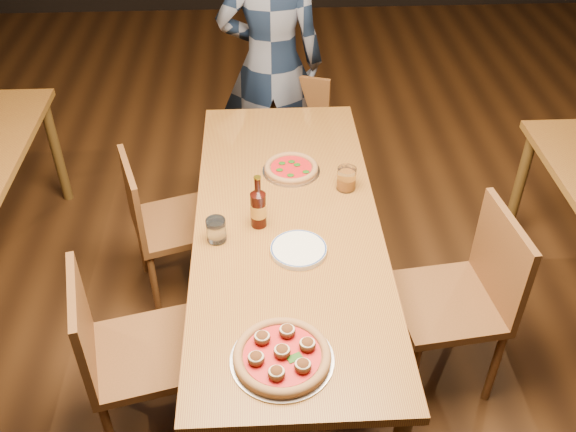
{
  "coord_description": "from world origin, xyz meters",
  "views": [
    {
      "loc": [
        -0.11,
        -2.15,
        2.5
      ],
      "look_at": [
        0.0,
        -0.05,
        0.82
      ],
      "focal_mm": 40.0,
      "sensor_mm": 36.0,
      "label": 1
    }
  ],
  "objects_px": {
    "beer_bottle": "(258,209)",
    "pizza_margherita": "(291,168)",
    "chair_end": "(290,147)",
    "pizza_meatball": "(282,355)",
    "table_main": "(287,234)",
    "chair_main_e": "(447,302)",
    "water_glass": "(216,230)",
    "plate_stack": "(299,250)",
    "diner": "(271,65)",
    "chair_main_nw": "(143,353)",
    "chair_main_sw": "(175,222)",
    "amber_glass": "(346,179)"
  },
  "relations": [
    {
      "from": "water_glass",
      "to": "pizza_margherita",
      "type": "bearing_deg",
      "value": 55.21
    },
    {
      "from": "diner",
      "to": "chair_main_sw",
      "type": "bearing_deg",
      "value": 62.03
    },
    {
      "from": "beer_bottle",
      "to": "table_main",
      "type": "bearing_deg",
      "value": 7.52
    },
    {
      "from": "water_glass",
      "to": "diner",
      "type": "distance_m",
      "value": 1.47
    },
    {
      "from": "chair_end",
      "to": "pizza_meatball",
      "type": "height_order",
      "value": "chair_end"
    },
    {
      "from": "chair_main_sw",
      "to": "chair_main_e",
      "type": "height_order",
      "value": "chair_main_e"
    },
    {
      "from": "chair_main_nw",
      "to": "chair_main_sw",
      "type": "height_order",
      "value": "chair_main_nw"
    },
    {
      "from": "pizza_margherita",
      "to": "diner",
      "type": "xyz_separation_m",
      "value": [
        -0.06,
        0.95,
        0.08
      ]
    },
    {
      "from": "chair_main_e",
      "to": "chair_end",
      "type": "xyz_separation_m",
      "value": [
        -0.61,
        1.37,
        -0.05
      ]
    },
    {
      "from": "chair_main_nw",
      "to": "chair_main_sw",
      "type": "distance_m",
      "value": 0.86
    },
    {
      "from": "chair_main_e",
      "to": "diner",
      "type": "distance_m",
      "value": 1.77
    },
    {
      "from": "diner",
      "to": "pizza_meatball",
      "type": "bearing_deg",
      "value": 91.04
    },
    {
      "from": "beer_bottle",
      "to": "pizza_margherita",
      "type": "bearing_deg",
      "value": 67.98
    },
    {
      "from": "pizza_meatball",
      "to": "plate_stack",
      "type": "relative_size",
      "value": 1.55
    },
    {
      "from": "chair_end",
      "to": "chair_main_e",
      "type": "bearing_deg",
      "value": -47.33
    },
    {
      "from": "chair_main_sw",
      "to": "plate_stack",
      "type": "distance_m",
      "value": 0.91
    },
    {
      "from": "chair_main_nw",
      "to": "beer_bottle",
      "type": "bearing_deg",
      "value": -61.69
    },
    {
      "from": "chair_main_e",
      "to": "plate_stack",
      "type": "bearing_deg",
      "value": -100.94
    },
    {
      "from": "amber_glass",
      "to": "diner",
      "type": "relative_size",
      "value": 0.06
    },
    {
      "from": "beer_bottle",
      "to": "diner",
      "type": "xyz_separation_m",
      "value": [
        0.1,
        1.35,
        0.01
      ]
    },
    {
      "from": "chair_end",
      "to": "water_glass",
      "type": "xyz_separation_m",
      "value": [
        -0.37,
        -1.23,
        0.38
      ]
    },
    {
      "from": "pizza_meatball",
      "to": "water_glass",
      "type": "xyz_separation_m",
      "value": [
        -0.24,
        0.65,
        0.03
      ]
    },
    {
      "from": "chair_main_e",
      "to": "beer_bottle",
      "type": "distance_m",
      "value": 0.91
    },
    {
      "from": "table_main",
      "to": "chair_end",
      "type": "bearing_deg",
      "value": 86.41
    },
    {
      "from": "chair_main_sw",
      "to": "pizza_margherita",
      "type": "distance_m",
      "value": 0.68
    },
    {
      "from": "chair_main_sw",
      "to": "diner",
      "type": "bearing_deg",
      "value": -47.57
    },
    {
      "from": "pizza_margherita",
      "to": "water_glass",
      "type": "distance_m",
      "value": 0.59
    },
    {
      "from": "pizza_margherita",
      "to": "water_glass",
      "type": "height_order",
      "value": "water_glass"
    },
    {
      "from": "plate_stack",
      "to": "pizza_margherita",
      "type": "bearing_deg",
      "value": 89.89
    },
    {
      "from": "chair_main_e",
      "to": "chair_main_nw",
      "type": "bearing_deg",
      "value": -88.05
    },
    {
      "from": "chair_end",
      "to": "pizza_margherita",
      "type": "relative_size",
      "value": 3.02
    },
    {
      "from": "pizza_meatball",
      "to": "amber_glass",
      "type": "distance_m",
      "value": 1.04
    },
    {
      "from": "chair_end",
      "to": "amber_glass",
      "type": "relative_size",
      "value": 7.6
    },
    {
      "from": "table_main",
      "to": "chair_main_e",
      "type": "bearing_deg",
      "value": -19.69
    },
    {
      "from": "chair_main_e",
      "to": "water_glass",
      "type": "distance_m",
      "value": 1.05
    },
    {
      "from": "chair_end",
      "to": "water_glass",
      "type": "relative_size",
      "value": 8.07
    },
    {
      "from": "pizza_margherita",
      "to": "amber_glass",
      "type": "relative_size",
      "value": 2.52
    },
    {
      "from": "chair_main_sw",
      "to": "pizza_meatball",
      "type": "xyz_separation_m",
      "value": [
        0.5,
        -1.17,
        0.34
      ]
    },
    {
      "from": "pizza_margherita",
      "to": "beer_bottle",
      "type": "height_order",
      "value": "beer_bottle"
    },
    {
      "from": "water_glass",
      "to": "beer_bottle",
      "type": "bearing_deg",
      "value": 26.63
    },
    {
      "from": "pizza_margherita",
      "to": "plate_stack",
      "type": "relative_size",
      "value": 1.2
    },
    {
      "from": "chair_end",
      "to": "pizza_meatball",
      "type": "distance_m",
      "value": 1.91
    },
    {
      "from": "chair_main_e",
      "to": "pizza_margherita",
      "type": "height_order",
      "value": "chair_main_e"
    },
    {
      "from": "table_main",
      "to": "chair_end",
      "type": "distance_m",
      "value": 1.16
    },
    {
      "from": "chair_end",
      "to": "pizza_meatball",
      "type": "bearing_deg",
      "value": -75.23
    },
    {
      "from": "table_main",
      "to": "chair_main_sw",
      "type": "xyz_separation_m",
      "value": [
        -0.55,
        0.42,
        -0.25
      ]
    },
    {
      "from": "chair_main_sw",
      "to": "water_glass",
      "type": "xyz_separation_m",
      "value": [
        0.25,
        -0.52,
        0.37
      ]
    },
    {
      "from": "chair_main_nw",
      "to": "chair_main_sw",
      "type": "bearing_deg",
      "value": -16.93
    },
    {
      "from": "chair_main_nw",
      "to": "diner",
      "type": "xyz_separation_m",
      "value": [
        0.58,
        1.78,
        0.4
      ]
    },
    {
      "from": "pizza_margherita",
      "to": "amber_glass",
      "type": "bearing_deg",
      "value": -31.42
    }
  ]
}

